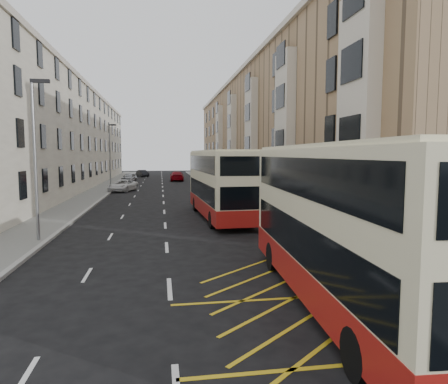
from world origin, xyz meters
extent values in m
plane|color=black|center=(0.00, 0.00, 0.00)|extent=(200.00, 200.00, 0.00)
cube|color=slate|center=(8.00, 30.00, 0.07)|extent=(4.00, 120.00, 0.15)
cube|color=slate|center=(-7.50, 30.00, 0.07)|extent=(3.00, 120.00, 0.15)
cube|color=#989792|center=(6.00, 30.00, 0.07)|extent=(0.25, 120.00, 0.15)
cube|color=#989792|center=(-6.00, 30.00, 0.07)|extent=(0.25, 120.00, 0.15)
cube|color=#9E7E5C|center=(15.00, 45.50, 7.50)|extent=(10.00, 79.00, 15.00)
cube|color=beige|center=(9.97, 45.50, 4.00)|extent=(0.18, 79.00, 0.50)
cube|color=beige|center=(9.90, 45.50, 15.00)|extent=(0.40, 79.00, 0.50)
cube|color=beige|center=(9.65, 10.00, 7.50)|extent=(0.80, 3.20, 10.00)
cube|color=beige|center=(9.65, 22.00, 7.50)|extent=(0.80, 3.20, 10.00)
cube|color=beige|center=(9.65, 34.00, 7.50)|extent=(0.80, 3.20, 10.00)
cube|color=beige|center=(9.65, 46.00, 7.50)|extent=(0.80, 3.20, 10.00)
cube|color=beige|center=(9.65, 58.00, 7.50)|extent=(0.80, 3.20, 10.00)
cube|color=#4E0C16|center=(9.95, 14.00, 1.70)|extent=(0.20, 1.60, 3.00)
cube|color=#4E0C16|center=(9.95, 26.00, 1.70)|extent=(0.20, 1.60, 3.00)
cube|color=#4E0C16|center=(9.95, 38.00, 1.70)|extent=(0.20, 1.60, 3.00)
cube|color=#4E0C16|center=(9.95, 50.00, 1.70)|extent=(0.20, 1.60, 3.00)
cube|color=#4E0C16|center=(9.95, 62.00, 1.70)|extent=(0.20, 1.60, 3.00)
cube|color=white|center=(-13.50, 45.50, 6.50)|extent=(9.00, 79.00, 13.00)
cube|color=beige|center=(-8.97, 45.50, 13.00)|extent=(0.30, 79.00, 0.50)
cube|color=black|center=(7.56, 1.90, 1.45)|extent=(0.08, 0.08, 2.60)
cylinder|color=red|center=(6.25, 2.50, 0.65)|extent=(0.06, 0.06, 1.00)
cylinder|color=red|center=(6.25, 5.75, 0.65)|extent=(0.06, 0.06, 1.00)
cylinder|color=red|center=(6.25, 9.00, 0.65)|extent=(0.06, 0.06, 1.00)
cube|color=red|center=(6.25, 5.75, 1.13)|extent=(0.05, 6.50, 0.06)
cube|color=red|center=(6.25, 5.75, 0.70)|extent=(0.05, 6.50, 0.06)
cylinder|color=gray|center=(-6.40, 12.00, 4.15)|extent=(0.16, 0.16, 8.00)
cube|color=black|center=(-6.00, 12.00, 8.05)|extent=(0.90, 0.18, 0.18)
cylinder|color=gray|center=(-6.40, 42.00, 4.15)|extent=(0.16, 0.16, 8.00)
cube|color=black|center=(-6.00, 42.00, 8.05)|extent=(0.90, 0.18, 0.18)
cube|color=beige|center=(5.00, 1.67, 2.52)|extent=(3.40, 12.05, 4.28)
cube|color=#9F1713|center=(5.00, 1.67, 0.87)|extent=(3.43, 12.09, 0.97)
cube|color=black|center=(5.00, 1.67, 2.00)|extent=(3.39, 11.10, 1.19)
cube|color=black|center=(5.00, 1.67, 3.85)|extent=(3.39, 11.10, 1.08)
cube|color=beige|center=(5.00, 1.67, 4.70)|extent=(3.26, 11.57, 0.13)
cube|color=black|center=(5.35, 7.59, 2.06)|extent=(2.30, 0.22, 1.41)
cube|color=black|center=(5.35, 7.59, 4.28)|extent=(1.90, 0.20, 0.49)
cylinder|color=black|center=(4.00, 5.54, 0.54)|extent=(0.37, 1.10, 1.08)
cylinder|color=black|center=(6.44, 5.40, 0.54)|extent=(0.37, 1.10, 1.08)
cylinder|color=black|center=(3.56, -2.07, 0.54)|extent=(0.37, 1.10, 1.08)
cube|color=beige|center=(3.83, 18.31, 2.51)|extent=(3.22, 11.97, 4.26)
cube|color=#9F1713|center=(3.83, 18.31, 0.86)|extent=(3.26, 12.00, 0.97)
cube|color=black|center=(3.83, 18.31, 1.99)|extent=(3.22, 11.02, 1.19)
cube|color=black|center=(3.83, 18.31, 3.83)|extent=(3.22, 11.02, 1.08)
cube|color=beige|center=(3.83, 18.31, 4.68)|extent=(3.09, 11.49, 0.13)
cube|color=black|center=(3.57, 24.22, 2.05)|extent=(2.29, 0.19, 1.40)
cube|color=black|center=(3.57, 24.22, 4.26)|extent=(1.89, 0.17, 0.49)
cube|color=black|center=(4.10, 12.41, 2.05)|extent=(2.29, 0.19, 1.29)
cylinder|color=black|center=(2.45, 22.05, 0.54)|extent=(0.35, 1.09, 1.08)
cylinder|color=black|center=(4.88, 22.16, 0.54)|extent=(0.35, 1.09, 1.08)
cylinder|color=black|center=(2.79, 14.47, 0.54)|extent=(0.35, 1.09, 1.08)
cylinder|color=black|center=(5.22, 14.58, 0.54)|extent=(0.35, 1.09, 1.08)
imported|color=black|center=(8.07, 1.54, 1.09)|extent=(0.80, 0.66, 1.87)
imported|color=black|center=(8.48, 4.40, 1.11)|extent=(0.99, 0.80, 1.93)
imported|color=black|center=(8.12, 7.54, 0.92)|extent=(0.93, 0.46, 1.53)
imported|color=white|center=(-4.75, 40.08, 0.70)|extent=(3.74, 5.51, 1.40)
imported|color=#979A9E|center=(-5.20, 56.03, 0.75)|extent=(2.51, 4.65, 1.50)
imported|color=black|center=(-3.76, 71.23, 0.66)|extent=(2.76, 4.27, 1.33)
imported|color=#93000A|center=(2.43, 57.89, 0.78)|extent=(2.29, 5.43, 1.57)
camera|label=1|loc=(-0.24, -9.10, 4.49)|focal=32.00mm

